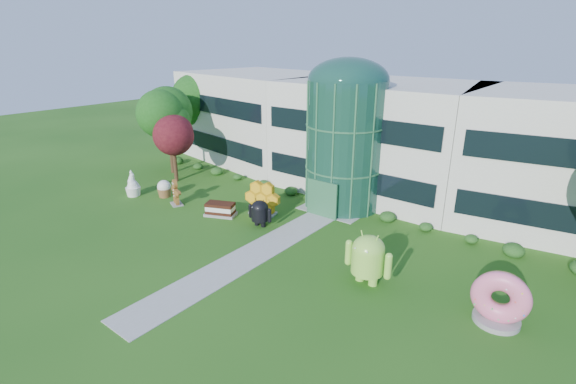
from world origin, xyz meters
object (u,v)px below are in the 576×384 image
Objects in this scene: android_green at (368,256)px; android_black at (260,211)px; gingerbread at (176,192)px; donut at (501,297)px.

android_green is 1.45× the size of android_black.
gingerbread is (-17.63, 0.83, -0.56)m from android_green.
donut is at bearing -11.34° from android_black.
gingerbread is (-8.07, -1.11, -0.04)m from android_black.
android_green is at bearing 179.16° from donut.
donut is 1.16× the size of gingerbread.
android_black is 0.96× the size of gingerbread.
donut reaches higher than gingerbread.
donut is (6.48, 0.72, -0.27)m from android_green.
donut is at bearing 7.45° from android_green.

